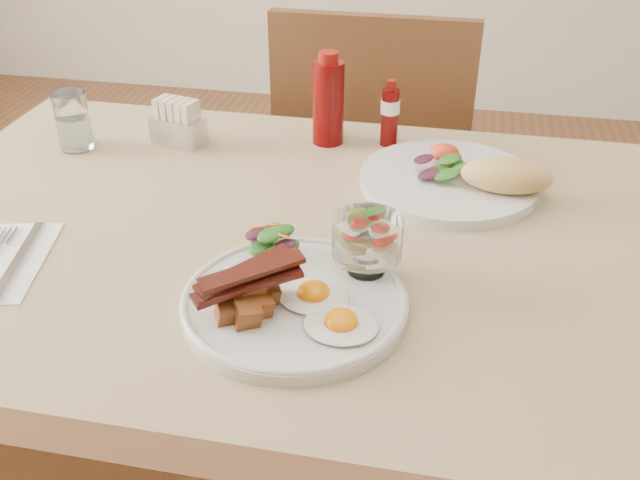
% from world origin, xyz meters
% --- Properties ---
extents(table, '(1.33, 0.88, 0.75)m').
position_xyz_m(table, '(0.00, 0.00, 0.66)').
color(table, '#56331B').
rests_on(table, ground).
extents(chair_far, '(0.42, 0.42, 0.93)m').
position_xyz_m(chair_far, '(0.00, 0.66, 0.52)').
color(chair_far, '#56331B').
rests_on(chair_far, ground).
extents(main_plate, '(0.28, 0.28, 0.02)m').
position_xyz_m(main_plate, '(0.01, -0.16, 0.76)').
color(main_plate, silver).
rests_on(main_plate, table).
extents(fried_eggs, '(0.15, 0.14, 0.02)m').
position_xyz_m(fried_eggs, '(0.05, -0.18, 0.77)').
color(fried_eggs, silver).
rests_on(fried_eggs, main_plate).
extents(bacon_potato_pile, '(0.13, 0.11, 0.06)m').
position_xyz_m(bacon_potato_pile, '(-0.04, -0.20, 0.80)').
color(bacon_potato_pile, brown).
rests_on(bacon_potato_pile, main_plate).
extents(side_salad, '(0.07, 0.07, 0.04)m').
position_xyz_m(side_salad, '(-0.04, -0.07, 0.79)').
color(side_salad, '#1A4C14').
rests_on(side_salad, main_plate).
extents(fruit_cup, '(0.09, 0.09, 0.09)m').
position_xyz_m(fruit_cup, '(0.08, -0.08, 0.82)').
color(fruit_cup, white).
rests_on(fruit_cup, main_plate).
extents(second_plate, '(0.30, 0.29, 0.07)m').
position_xyz_m(second_plate, '(0.20, 0.20, 0.77)').
color(second_plate, silver).
rests_on(second_plate, table).
extents(ketchup_bottle, '(0.07, 0.07, 0.17)m').
position_xyz_m(ketchup_bottle, '(-0.05, 0.34, 0.83)').
color(ketchup_bottle, '#510405').
rests_on(ketchup_bottle, table).
extents(hot_sauce_bottle, '(0.04, 0.04, 0.12)m').
position_xyz_m(hot_sauce_bottle, '(0.06, 0.35, 0.81)').
color(hot_sauce_bottle, '#510405').
rests_on(hot_sauce_bottle, table).
extents(sugar_caddy, '(0.10, 0.07, 0.08)m').
position_xyz_m(sugar_caddy, '(-0.31, 0.28, 0.79)').
color(sugar_caddy, silver).
rests_on(sugar_caddy, table).
extents(water_glass, '(0.06, 0.06, 0.10)m').
position_xyz_m(water_glass, '(-0.49, 0.22, 0.80)').
color(water_glass, white).
rests_on(water_glass, table).
extents(napkin_cutlery, '(0.15, 0.22, 0.01)m').
position_xyz_m(napkin_cutlery, '(-0.40, -0.14, 0.75)').
color(napkin_cutlery, white).
rests_on(napkin_cutlery, table).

